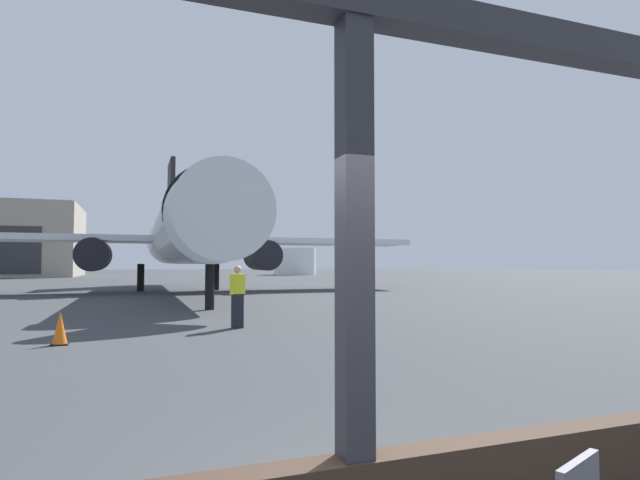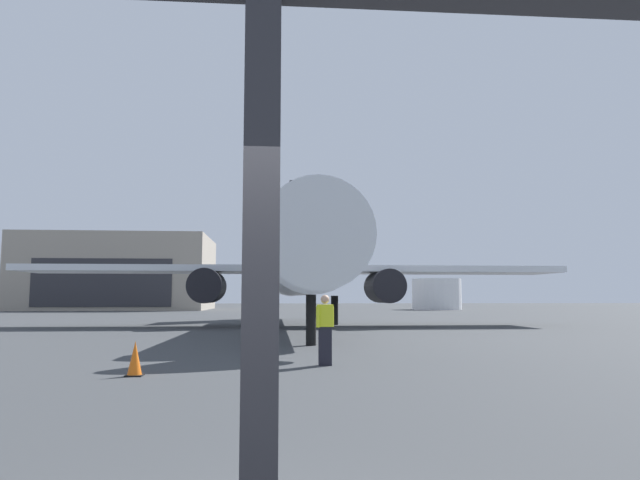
{
  "view_description": "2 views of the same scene",
  "coord_description": "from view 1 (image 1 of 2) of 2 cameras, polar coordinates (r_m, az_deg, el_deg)",
  "views": [
    {
      "loc": [
        -1.34,
        -3.02,
        1.81
      ],
      "look_at": [
        4.23,
        12.23,
        2.55
      ],
      "focal_mm": 28.4,
      "sensor_mm": 36.0,
      "label": 1
    },
    {
      "loc": [
        0.07,
        -3.13,
        1.68
      ],
      "look_at": [
        1.9,
        19.34,
        3.95
      ],
      "focal_mm": 31.94,
      "sensor_mm": 36.0,
      "label": 2
    }
  ],
  "objects": [
    {
      "name": "ground_crew_worker",
      "position": [
        14.4,
        -9.28,
        -6.2
      ],
      "size": [
        0.47,
        0.38,
        1.74
      ],
      "color": "black",
      "rests_on": "ground"
    },
    {
      "name": "window_frame",
      "position": [
        3.33,
        3.93,
        -10.4
      ],
      "size": [
        7.61,
        0.24,
        3.66
      ],
      "color": "#38281E",
      "rests_on": "ground"
    },
    {
      "name": "fuel_storage_tank",
      "position": [
        79.82,
        -2.85,
        -2.43
      ],
      "size": [
        6.65,
        6.65,
        4.16
      ],
      "primitive_type": "cylinder",
      "color": "white",
      "rests_on": "ground"
    },
    {
      "name": "airplane",
      "position": [
        31.56,
        -15.06,
        0.67
      ],
      "size": [
        31.2,
        29.86,
        10.42
      ],
      "color": "silver",
      "rests_on": "ground"
    },
    {
      "name": "traffic_cone",
      "position": [
        12.75,
        -27.24,
        -8.89
      ],
      "size": [
        0.36,
        0.36,
        0.74
      ],
      "color": "orange",
      "rests_on": "ground"
    },
    {
      "name": "ground_plane",
      "position": [
        43.08,
        -18.32,
        -4.9
      ],
      "size": [
        220.0,
        220.0,
        0.0
      ],
      "primitive_type": "plane",
      "color": "#383A3D"
    }
  ]
}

